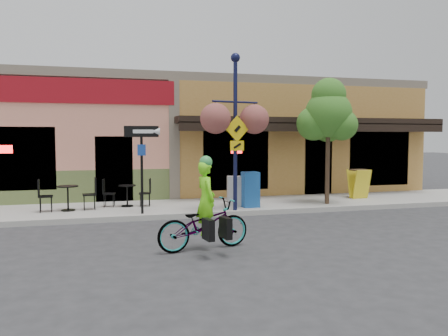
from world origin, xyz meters
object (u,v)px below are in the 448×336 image
building (183,138)px  bicycle (204,225)px  street_tree (328,141)px  lamp_post (235,132)px  newspaper_box_blue (250,189)px  newspaper_box_grey (234,191)px  cyclist_rider (206,212)px  one_way_sign (142,170)px

building → bicycle: building is taller
building → street_tree: 7.29m
lamp_post → newspaper_box_blue: (0.61, 0.44, -1.73)m
building → lamp_post: lamp_post is taller
newspaper_box_grey → bicycle: bearing=-104.2°
bicycle → street_tree: size_ratio=0.48×
cyclist_rider → lamp_post: (1.66, 3.58, 1.64)m
cyclist_rider → newspaper_box_blue: 4.62m
lamp_post → newspaper_box_grey: bearing=64.7°
building → newspaper_box_blue: 6.63m
bicycle → lamp_post: size_ratio=0.43×
cyclist_rider → street_tree: bearing=-61.1°
building → newspaper_box_grey: (0.58, -6.01, -1.64)m
lamp_post → street_tree: lamp_post is taller
bicycle → street_tree: street_tree is taller
cyclist_rider → one_way_sign: bearing=4.4°
building → lamp_post: size_ratio=4.02×
building → lamp_post: 6.82m
bicycle → newspaper_box_grey: 4.79m
bicycle → newspaper_box_blue: newspaper_box_blue is taller
building → cyclist_rider: (-1.30, -10.39, -1.48)m
bicycle → newspaper_box_grey: newspaper_box_grey is taller
lamp_post → newspaper_box_blue: size_ratio=4.23×
building → street_tree: size_ratio=4.51×
bicycle → cyclist_rider: size_ratio=1.26×
newspaper_box_grey → street_tree: street_tree is taller
lamp_post → one_way_sign: (-2.66, 0.10, -1.05)m
one_way_sign → newspaper_box_grey: (2.87, 0.70, -0.76)m
cyclist_rider → street_tree: 6.46m
building → newspaper_box_grey: building is taller
cyclist_rider → newspaper_box_grey: cyclist_rider is taller
newspaper_box_blue → bicycle: bearing=-119.9°
building → bicycle: size_ratio=9.38×
building → lamp_post: (0.36, -6.81, 0.16)m
building → cyclist_rider: building is taller
cyclist_rider → newspaper_box_blue: bearing=-40.2°
building → cyclist_rider: size_ratio=11.81×
one_way_sign → cyclist_rider: bearing=-71.4°
bicycle → one_way_sign: (-0.94, 3.68, 0.85)m
building → newspaper_box_blue: (0.98, -6.37, -1.57)m
cyclist_rider → newspaper_box_grey: bearing=-33.9°
cyclist_rider → newspaper_box_blue: (2.27, 4.02, -0.09)m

